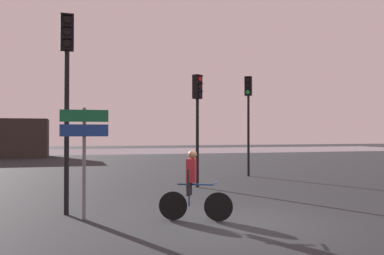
% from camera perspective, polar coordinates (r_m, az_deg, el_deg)
% --- Properties ---
extents(ground_plane, '(120.00, 120.00, 0.00)m').
position_cam_1_polar(ground_plane, '(9.81, 5.56, -12.56)').
color(ground_plane, black).
extents(water_strip, '(80.00, 16.00, 0.01)m').
position_cam_1_polar(water_strip, '(48.48, -12.12, -3.13)').
color(water_strip, slate).
rests_on(water_strip, ground).
extents(traffic_light_center, '(0.40, 0.42, 4.19)m').
position_cam_1_polar(traffic_light_center, '(15.94, 0.73, 2.53)').
color(traffic_light_center, black).
rests_on(traffic_light_center, ground).
extents(traffic_light_far_right, '(0.40, 0.42, 4.67)m').
position_cam_1_polar(traffic_light_far_right, '(20.18, 7.51, 2.72)').
color(traffic_light_far_right, black).
rests_on(traffic_light_far_right, ground).
extents(traffic_light_near_left, '(0.33, 0.34, 4.95)m').
position_cam_1_polar(traffic_light_near_left, '(11.04, -16.35, 6.57)').
color(traffic_light_near_left, black).
rests_on(traffic_light_near_left, ground).
extents(direction_sign_post, '(1.10, 0.14, 2.60)m').
position_cam_1_polar(direction_sign_post, '(10.24, -14.18, -1.92)').
color(direction_sign_post, slate).
rests_on(direction_sign_post, ground).
extents(cyclist, '(1.58, 0.78, 1.62)m').
position_cam_1_polar(cyclist, '(9.89, 0.11, -7.65)').
color(cyclist, black).
rests_on(cyclist, ground).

